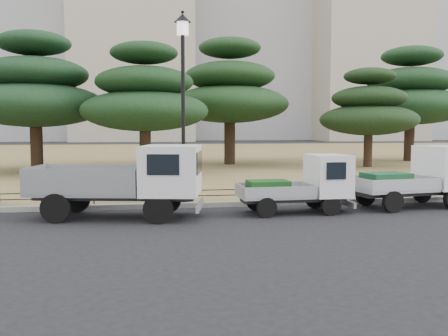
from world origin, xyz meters
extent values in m
plane|color=black|center=(0.00, 0.00, 0.00)|extent=(220.00, 220.00, 0.00)
cube|color=olive|center=(0.00, 30.60, 0.07)|extent=(120.00, 56.00, 0.15)
cube|color=gray|center=(0.00, 2.60, 0.08)|extent=(120.00, 0.25, 0.16)
cylinder|color=black|center=(-2.06, 0.02, 0.40)|extent=(0.81, 0.30, 0.80)
cylinder|color=black|center=(-1.74, 1.72, 0.40)|extent=(0.81, 0.30, 0.80)
cylinder|color=black|center=(-4.77, 0.53, 0.40)|extent=(0.81, 0.30, 0.80)
cylinder|color=black|center=(-4.45, 2.23, 0.40)|extent=(0.81, 0.30, 0.80)
cube|color=#2D2D30|center=(-3.22, 1.12, 0.61)|extent=(4.55, 1.76, 0.14)
cube|color=gray|center=(-4.00, 1.26, 1.07)|extent=(3.36, 2.29, 0.78)
cube|color=silver|center=(-1.67, 0.83, 1.36)|extent=(1.87, 2.15, 1.37)
cylinder|color=black|center=(2.91, 0.53, 0.29)|extent=(0.58, 0.18, 0.58)
cylinder|color=black|center=(2.86, 1.79, 0.29)|extent=(0.58, 0.18, 0.58)
cylinder|color=black|center=(0.98, 0.46, 0.29)|extent=(0.58, 0.18, 0.58)
cylinder|color=black|center=(0.94, 1.72, 0.29)|extent=(0.58, 0.18, 0.58)
cube|color=#2D2D30|center=(1.95, 1.12, 0.42)|extent=(3.13, 0.83, 0.13)
cube|color=#9C9EA2|center=(1.39, 1.10, 0.68)|extent=(2.19, 1.39, 0.38)
cube|color=silver|center=(3.05, 1.16, 1.11)|extent=(1.13, 1.46, 1.24)
cube|color=#154A16|center=(1.17, 1.09, 0.78)|extent=(1.21, 0.90, 0.42)
cylinder|color=black|center=(6.88, 2.46, 0.33)|extent=(0.68, 0.27, 0.66)
cylinder|color=black|center=(4.92, 0.71, 0.33)|extent=(0.68, 0.27, 0.66)
cylinder|color=black|center=(4.71, 2.15, 0.33)|extent=(0.68, 0.27, 0.66)
cube|color=#2D2D30|center=(5.93, 1.59, 0.48)|extent=(3.62, 1.30, 0.15)
cube|color=#B0B3B8|center=(5.30, 1.50, 0.78)|extent=(2.63, 1.82, 0.44)
cube|color=silver|center=(7.17, 1.77, 1.25)|extent=(1.45, 1.78, 1.39)
cube|color=#164E29|center=(5.06, 1.46, 0.89)|extent=(1.47, 1.15, 0.48)
cylinder|color=black|center=(-1.18, 2.90, 0.23)|extent=(0.45, 0.45, 0.16)
cylinder|color=black|center=(-1.18, 2.90, 2.88)|extent=(0.12, 0.12, 5.13)
cylinder|color=white|center=(-1.18, 2.90, 5.65)|extent=(0.41, 0.41, 0.41)
cone|color=black|center=(-1.18, 2.90, 5.99)|extent=(0.53, 0.53, 0.26)
cylinder|color=black|center=(0.00, 2.75, 0.35)|extent=(38.00, 0.03, 0.03)
cylinder|color=black|center=(0.00, 2.75, 0.53)|extent=(38.00, 0.03, 0.03)
cylinder|color=black|center=(0.00, 2.75, 0.35)|extent=(0.04, 0.04, 0.40)
cylinder|color=black|center=(-8.37, 15.45, 1.62)|extent=(0.66, 0.66, 2.95)
ellipsoid|color=black|center=(-8.37, 15.45, 3.76)|extent=(7.57, 7.57, 2.42)
ellipsoid|color=black|center=(-8.37, 15.45, 5.42)|extent=(5.78, 5.78, 1.85)
ellipsoid|color=black|center=(-8.37, 15.45, 7.08)|extent=(3.99, 3.99, 1.28)
cylinder|color=black|center=(-2.47, 13.45, 1.48)|extent=(0.60, 0.60, 2.66)
ellipsoid|color=black|center=(-2.47, 13.45, 3.41)|extent=(6.70, 6.70, 2.14)
ellipsoid|color=black|center=(-2.47, 13.45, 4.90)|extent=(5.12, 5.12, 1.64)
ellipsoid|color=black|center=(-2.47, 13.45, 6.40)|extent=(3.53, 3.53, 1.13)
cylinder|color=black|center=(2.95, 19.01, 1.74)|extent=(0.72, 0.72, 3.18)
ellipsoid|color=#183317|center=(2.95, 19.01, 4.05)|extent=(7.66, 7.66, 2.45)
ellipsoid|color=#183317|center=(2.95, 19.01, 5.84)|extent=(5.85, 5.85, 1.87)
ellipsoid|color=#183317|center=(2.95, 19.01, 7.63)|extent=(4.04, 4.04, 1.29)
cylinder|color=black|center=(10.90, 15.51, 1.31)|extent=(0.52, 0.52, 2.33)
ellipsoid|color=black|center=(10.90, 15.51, 3.00)|extent=(5.91, 5.91, 1.89)
ellipsoid|color=black|center=(10.90, 15.51, 4.31)|extent=(4.51, 4.51, 1.44)
ellipsoid|color=black|center=(10.90, 15.51, 5.62)|extent=(3.11, 3.11, 1.00)
cylinder|color=black|center=(16.19, 20.23, 1.73)|extent=(0.71, 0.71, 3.16)
ellipsoid|color=#163319|center=(16.19, 20.23, 4.02)|extent=(8.06, 8.06, 2.58)
ellipsoid|color=#163319|center=(16.19, 20.23, 5.79)|extent=(6.16, 6.16, 1.97)
ellipsoid|color=#163319|center=(16.19, 20.23, 7.57)|extent=(4.25, 4.25, 1.36)
cube|color=#AAA08C|center=(40.00, 82.00, 24.00)|extent=(20.00, 18.00, 48.00)
camera|label=1|loc=(-2.29, -13.13, 2.55)|focal=40.00mm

